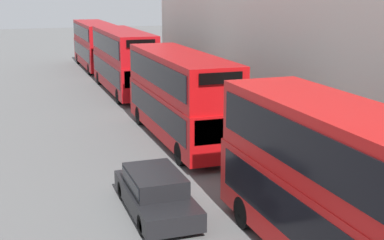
{
  "coord_description": "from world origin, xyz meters",
  "views": [
    {
      "loc": [
        -6.04,
        -4.18,
        7.21
      ],
      "look_at": [
        0.48,
        14.74,
        2.28
      ],
      "focal_mm": 50.0,
      "sensor_mm": 36.0,
      "label": 1
    }
  ],
  "objects_px": {
    "pedestrian": "(204,106)",
    "bus_third_in_queue": "(123,59)",
    "bus_leading": "(356,194)",
    "bus_trailing": "(95,43)",
    "bus_second_in_queue": "(180,93)",
    "car_hatchback": "(155,191)"
  },
  "relations": [
    {
      "from": "pedestrian",
      "to": "bus_third_in_queue",
      "type": "bearing_deg",
      "value": 104.1
    },
    {
      "from": "bus_leading",
      "to": "pedestrian",
      "type": "relative_size",
      "value": 6.12
    },
    {
      "from": "bus_third_in_queue",
      "to": "bus_trailing",
      "type": "distance_m",
      "value": 12.46
    },
    {
      "from": "bus_second_in_queue",
      "to": "bus_trailing",
      "type": "xyz_separation_m",
      "value": [
        -0.0,
        25.52,
        -0.02
      ]
    },
    {
      "from": "car_hatchback",
      "to": "pedestrian",
      "type": "relative_size",
      "value": 2.61
    },
    {
      "from": "bus_second_in_queue",
      "to": "bus_trailing",
      "type": "distance_m",
      "value": 25.52
    },
    {
      "from": "bus_second_in_queue",
      "to": "bus_third_in_queue",
      "type": "relative_size",
      "value": 0.97
    },
    {
      "from": "bus_second_in_queue",
      "to": "bus_trailing",
      "type": "bearing_deg",
      "value": 90.0
    },
    {
      "from": "bus_second_in_queue",
      "to": "bus_third_in_queue",
      "type": "bearing_deg",
      "value": 90.0
    },
    {
      "from": "bus_third_in_queue",
      "to": "bus_trailing",
      "type": "height_order",
      "value": "bus_third_in_queue"
    },
    {
      "from": "bus_second_in_queue",
      "to": "pedestrian",
      "type": "bearing_deg",
      "value": 53.44
    },
    {
      "from": "bus_third_in_queue",
      "to": "pedestrian",
      "type": "relative_size",
      "value": 6.05
    },
    {
      "from": "bus_leading",
      "to": "car_hatchback",
      "type": "height_order",
      "value": "bus_leading"
    },
    {
      "from": "bus_leading",
      "to": "car_hatchback",
      "type": "xyz_separation_m",
      "value": [
        -3.4,
        5.93,
        -1.69
      ]
    },
    {
      "from": "car_hatchback",
      "to": "bus_second_in_queue",
      "type": "bearing_deg",
      "value": 66.84
    },
    {
      "from": "bus_leading",
      "to": "bus_second_in_queue",
      "type": "bearing_deg",
      "value": 90.0
    },
    {
      "from": "bus_trailing",
      "to": "car_hatchback",
      "type": "height_order",
      "value": "bus_trailing"
    },
    {
      "from": "bus_third_in_queue",
      "to": "car_hatchback",
      "type": "relative_size",
      "value": 2.32
    },
    {
      "from": "bus_third_in_queue",
      "to": "bus_trailing",
      "type": "bearing_deg",
      "value": 90.0
    },
    {
      "from": "bus_second_in_queue",
      "to": "bus_third_in_queue",
      "type": "distance_m",
      "value": 13.07
    },
    {
      "from": "car_hatchback",
      "to": "pedestrian",
      "type": "height_order",
      "value": "pedestrian"
    },
    {
      "from": "car_hatchback",
      "to": "pedestrian",
      "type": "bearing_deg",
      "value": 62.53
    }
  ]
}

